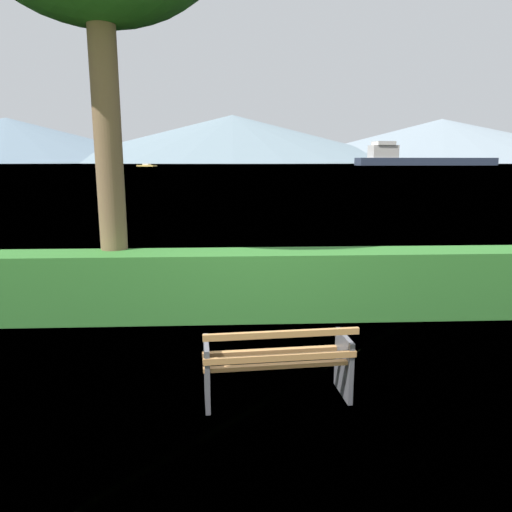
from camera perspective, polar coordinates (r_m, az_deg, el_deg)
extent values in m
plane|color=olive|center=(5.32, 2.43, -16.61)|extent=(1400.00, 1400.00, 0.00)
plane|color=#7A99A8|center=(311.99, -2.77, 10.94)|extent=(620.00, 620.00, 0.00)
cube|color=#A0703F|center=(4.95, 2.86, -13.05)|extent=(1.55, 0.19, 0.04)
cube|color=#A0703F|center=(5.13, 2.47, -12.17)|extent=(1.55, 0.19, 0.04)
cube|color=#A0703F|center=(5.30, 2.10, -11.34)|extent=(1.55, 0.19, 0.04)
cube|color=#A0703F|center=(4.84, 3.04, -12.11)|extent=(1.55, 0.17, 0.06)
cube|color=#A0703F|center=(4.70, 3.18, -9.37)|extent=(1.55, 0.17, 0.06)
cube|color=#4C4C51|center=(5.09, -5.93, -13.80)|extent=(0.09, 0.51, 0.68)
cube|color=#4C4C51|center=(5.32, 10.52, -12.76)|extent=(0.09, 0.51, 0.68)
cube|color=#2D6B28|center=(7.64, 0.63, -3.44)|extent=(10.62, 0.76, 1.08)
cylinder|color=brown|center=(7.96, -17.27, 11.41)|extent=(0.43, 0.43, 5.14)
cube|color=#2D384C|center=(261.46, 19.79, 10.63)|extent=(73.09, 15.41, 3.84)
cube|color=beige|center=(252.03, 15.04, 12.04)|extent=(13.69, 10.07, 6.14)
cube|color=silver|center=(252.13, 15.09, 12.95)|extent=(9.86, 10.80, 1.92)
cube|color=gold|center=(208.09, -13.00, 10.53)|extent=(8.99, 6.82, 0.60)
cube|color=beige|center=(208.08, -13.01, 10.69)|extent=(3.72, 3.31, 0.59)
cone|color=slate|center=(619.98, -27.65, 12.22)|extent=(401.88, 401.88, 49.80)
cone|color=slate|center=(579.55, -2.83, 13.88)|extent=(427.07, 427.07, 55.10)
cone|color=gray|center=(621.76, 21.32, 12.77)|extent=(407.68, 407.68, 50.80)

